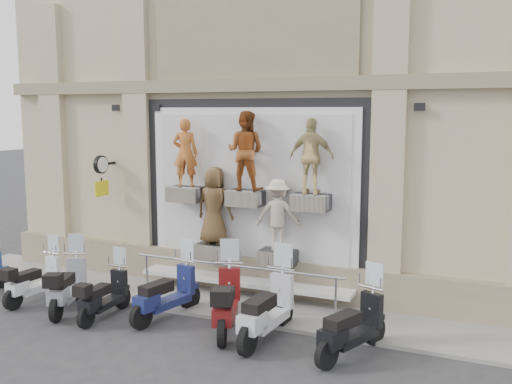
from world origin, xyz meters
TOP-DOWN VIEW (x-y plane):
  - ground at (0.00, 0.00)m, footprint 90.00×90.00m
  - sidewalk at (0.00, 2.10)m, footprint 16.00×2.20m
  - building at (0.00, 7.00)m, footprint 14.00×8.60m
  - shop_vitrine at (0.05, 2.74)m, footprint 5.60×0.83m
  - guard_rail at (0.00, 2.00)m, footprint 5.06×0.10m
  - clock_sign_bracket at (-3.90, 2.47)m, footprint 0.10×0.80m
  - scooter_b at (-4.23, 0.44)m, footprint 0.61×1.77m
  - scooter_c at (-3.16, 0.29)m, footprint 1.23×1.98m
  - scooter_d at (-2.13, 0.22)m, footprint 0.55×1.71m
  - scooter_e at (-0.92, 0.68)m, footprint 0.98×2.01m
  - scooter_f at (0.50, 0.59)m, footprint 1.29×2.16m
  - scooter_g at (1.40, 0.49)m, footprint 0.77×2.15m
  - scooter_h at (3.04, 0.41)m, footprint 1.24×2.01m

SIDE VIEW (x-z plane):
  - ground at x=0.00m, z-range 0.00..0.00m
  - sidewalk at x=0.00m, z-range 0.00..0.08m
  - guard_rail at x=0.00m, z-range 0.00..0.93m
  - scooter_d at x=-2.13m, z-range 0.00..1.38m
  - scooter_b at x=-4.23m, z-range 0.00..1.41m
  - scooter_c at x=-3.16m, z-range 0.00..1.56m
  - scooter_e at x=-0.92m, z-range 0.00..1.57m
  - scooter_h at x=3.04m, z-range 0.00..1.57m
  - scooter_f at x=0.50m, z-range 0.00..1.69m
  - scooter_g at x=1.40m, z-range 0.00..1.72m
  - shop_vitrine at x=0.05m, z-range 0.26..4.56m
  - clock_sign_bracket at x=-3.90m, z-range 2.29..3.31m
  - building at x=0.00m, z-range 0.00..12.00m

